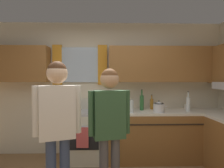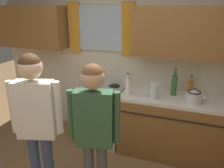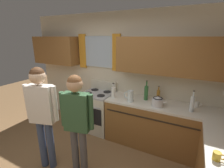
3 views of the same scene
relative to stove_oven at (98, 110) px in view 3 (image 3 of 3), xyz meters
The scene contains 13 objects.
back_wall_unit 1.13m from the stove_oven, 32.91° to the left, with size 4.60×0.42×2.60m.
kitchen_counter_run 1.84m from the stove_oven, 10.53° to the right, with size 2.32×1.88×0.90m.
stove_oven is the anchor object (origin of this frame).
bottle_tall_clear 1.97m from the stove_oven, ahead, with size 0.07×0.07×0.37m.
bottle_oil_amber 1.40m from the stove_oven, ahead, with size 0.06×0.06×0.29m.
bottle_wine_green 1.22m from the stove_oven, ahead, with size 0.08×0.08×0.39m.
bottle_milk_white 0.72m from the stove_oven, 14.85° to the right, with size 0.08×0.08×0.31m.
mug_mustard_yellow 2.50m from the stove_oven, 28.62° to the right, with size 0.12×0.08×0.09m.
mug_ceramic_white 2.03m from the stove_oven, ahead, with size 0.13×0.08×0.09m.
stovetop_kettle 1.44m from the stove_oven, ahead, with size 0.27×0.20×0.21m.
water_pitcher 0.99m from the stove_oven, ahead, with size 0.19×0.11×0.22m.
adult_left 1.49m from the stove_oven, 95.87° to the right, with size 0.50×0.27×1.69m.
adult_in_plaid 1.44m from the stove_oven, 70.72° to the right, with size 0.49×0.23×1.62m.
Camera 3 is at (1.45, -1.31, 2.10)m, focal length 25.71 mm.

